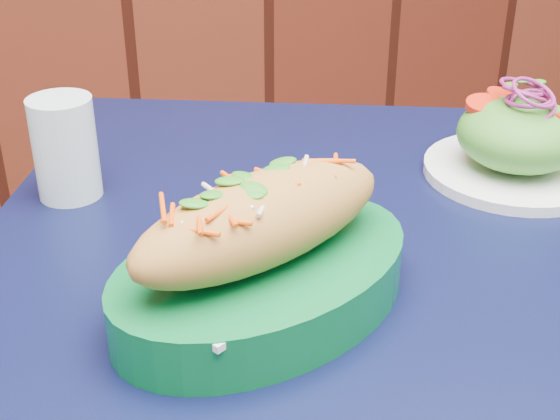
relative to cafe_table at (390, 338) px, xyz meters
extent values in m
cube|color=black|center=(0.00, 0.00, 0.07)|extent=(1.04, 1.04, 0.03)
cylinder|color=black|center=(-0.19, 0.43, -0.30)|extent=(0.04, 0.04, 0.72)
cube|color=white|center=(-0.14, -0.03, 0.13)|extent=(0.24, 0.20, 0.01)
ellipsoid|color=#CC8D40|center=(-0.14, -0.03, 0.17)|extent=(0.25, 0.17, 0.07)
cylinder|color=white|center=(0.20, 0.13, 0.09)|extent=(0.20, 0.20, 0.01)
ellipsoid|color=#4C992D|center=(0.20, 0.13, 0.14)|extent=(0.14, 0.14, 0.07)
cylinder|color=red|center=(0.17, 0.15, 0.17)|extent=(0.04, 0.04, 0.01)
cylinder|color=red|center=(0.20, 0.17, 0.17)|extent=(0.04, 0.04, 0.01)
torus|color=#8C1E67|center=(0.20, 0.13, 0.18)|extent=(0.05, 0.05, 0.00)
torus|color=#8C1E67|center=(0.20, 0.13, 0.18)|extent=(0.05, 0.05, 0.00)
torus|color=#8C1E67|center=(0.20, 0.13, 0.19)|extent=(0.05, 0.05, 0.00)
torus|color=#8C1E67|center=(0.20, 0.13, 0.19)|extent=(0.05, 0.05, 0.00)
torus|color=#8C1E67|center=(0.20, 0.13, 0.20)|extent=(0.05, 0.05, 0.00)
cylinder|color=silver|center=(-0.27, 0.22, 0.14)|extent=(0.07, 0.07, 0.11)
camera|label=1|loc=(-0.28, -0.55, 0.47)|focal=50.00mm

